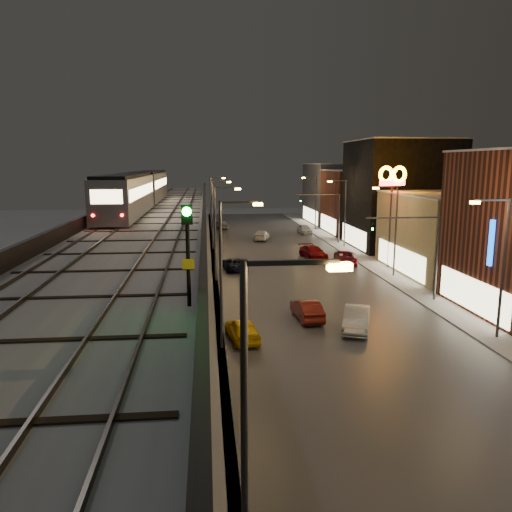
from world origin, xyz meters
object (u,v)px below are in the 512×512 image
subway_train (140,189)px  car_onc_dark (345,259)px  car_onc_silver (356,320)px  car_near_white (307,310)px  car_onc_white (313,253)px  rail_signal (187,235)px  car_onc_red (305,230)px  car_taxi (242,330)px  car_far_white (220,225)px  car_mid_silver (235,264)px  car_mid_dark (262,236)px

subway_train → car_onc_dark: bearing=-4.0°
car_onc_silver → car_near_white: bearing=156.3°
car_near_white → car_onc_white: bearing=-107.3°
rail_signal → car_onc_red: bearing=75.4°
subway_train → car_onc_red: subway_train is taller
car_taxi → car_onc_dark: size_ratio=0.81×
car_onc_red → car_far_white: bearing=146.3°
car_onc_red → rail_signal: bearing=-109.1°
subway_train → car_onc_white: (19.52, 2.20, -7.66)m
car_mid_silver → car_onc_dark: (12.42, 1.64, 0.06)m
car_taxi → car_far_white: car_far_white is taller
rail_signal → car_taxi: 17.08m
car_mid_dark → car_onc_dark: bearing=124.8°
car_taxi → car_onc_red: (13.51, 47.79, 0.04)m
subway_train → car_near_white: (14.09, -20.74, -7.69)m
subway_train → rail_signal: bearing=-80.8°
car_onc_red → car_mid_silver: bearing=-120.3°
car_mid_silver → car_mid_dark: car_mid_dark is taller
car_taxi → car_mid_dark: size_ratio=0.85×
subway_train → car_mid_dark: (15.07, 17.36, -7.70)m
subway_train → car_far_white: size_ratio=8.27×
rail_signal → car_taxi: rail_signal is taller
rail_signal → car_onc_dark: 41.78m
car_mid_dark → car_taxi: bearing=95.8°
car_mid_dark → car_onc_dark: size_ratio=0.95×
car_taxi → car_onc_silver: 7.87m
car_onc_silver → car_onc_red: 46.97m
car_onc_dark → car_onc_red: 24.77m
subway_train → car_taxi: bearing=-69.6°
rail_signal → car_near_white: 21.71m
car_mid_dark → car_onc_white: size_ratio=0.94×
rail_signal → car_onc_red: size_ratio=0.74×
car_mid_silver → car_mid_dark: (5.16, 20.57, 0.05)m
car_mid_silver → car_onc_dark: 12.53m
rail_signal → car_onc_white: 44.30m
car_far_white → rail_signal: bearing=70.2°
car_onc_silver → car_onc_white: 25.76m
car_mid_silver → car_far_white: car_far_white is taller
car_near_white → car_onc_dark: size_ratio=0.85×
car_onc_dark → car_far_white: bearing=123.6°
subway_train → car_onc_silver: subway_train is taller
car_mid_dark → car_onc_red: 9.57m
car_onc_dark → car_mid_dark: bearing=122.7°
car_far_white → car_onc_dark: 34.64m
car_taxi → car_near_white: bearing=-151.5°
subway_train → car_mid_silver: 12.99m
car_onc_silver → car_onc_red: car_onc_silver is taller
car_taxi → car_far_white: size_ratio=0.92×
car_mid_dark → car_onc_red: (7.58, 5.84, 0.04)m
subway_train → car_onc_silver: size_ratio=7.90×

